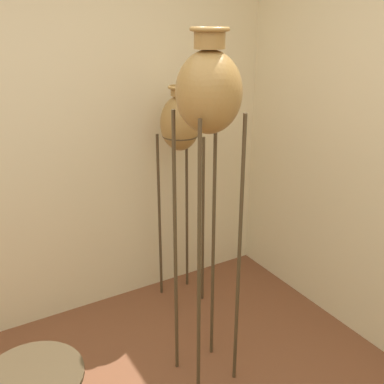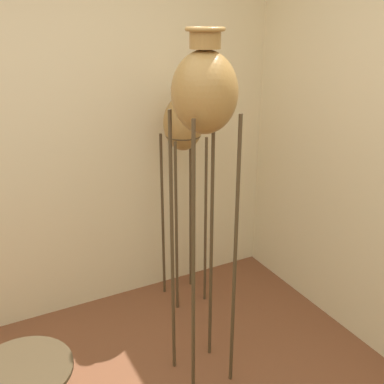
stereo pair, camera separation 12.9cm
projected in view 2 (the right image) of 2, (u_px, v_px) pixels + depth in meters
name	position (u px, v px, depth m)	size (l,w,h in m)	color
wall_back	(30.00, 131.00, 2.83)	(7.51, 0.06, 2.70)	beige
vase_stand_tall	(205.00, 101.00, 2.14)	(0.32, 0.32, 1.98)	#473823
vase_stand_medium	(183.00, 129.00, 3.02)	(0.27, 0.27, 1.60)	#473823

